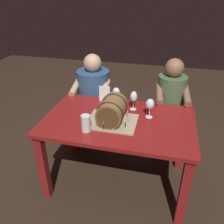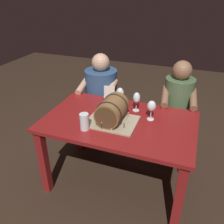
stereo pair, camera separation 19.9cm
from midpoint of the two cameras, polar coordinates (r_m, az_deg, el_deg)
name	(u,v)px [view 1 (the left image)]	position (r m, az deg, el deg)	size (l,w,h in m)	color
ground_plane	(118,179)	(2.52, -0.95, -16.26)	(8.00, 8.00, 0.00)	#332319
dining_table	(118,130)	(2.13, -1.08, -4.52)	(1.34, 0.83, 0.73)	maroon
barrel_cake	(112,111)	(1.99, -2.87, 0.13)	(0.43, 0.34, 0.24)	tan
wine_glass_red	(134,98)	(2.19, 2.73, 3.46)	(0.07, 0.07, 0.19)	white
wine_glass_empty	(150,104)	(2.06, 6.59, 1.79)	(0.08, 0.08, 0.18)	white
wine_glass_white	(116,93)	(2.28, -1.48, 4.53)	(0.07, 0.07, 0.18)	white
beer_pint	(86,124)	(1.91, -9.39, -2.99)	(0.08, 0.08, 0.14)	white
menu_card	(105,94)	(2.38, -4.23, 4.43)	(0.11, 0.01, 0.16)	silver
person_seated_left	(94,103)	(2.82, -6.44, 2.24)	(0.42, 0.49, 1.12)	#1B2D46
person_seated_right	(168,113)	(2.69, 11.61, -0.37)	(0.38, 0.48, 1.13)	#2A3A24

